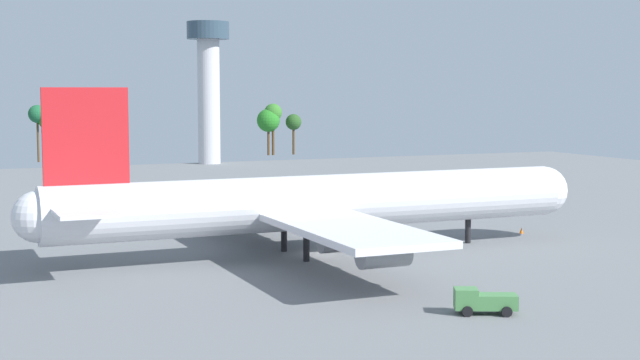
{
  "coord_description": "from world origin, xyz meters",
  "views": [
    {
      "loc": [
        -40.41,
        -93.57,
        18.34
      ],
      "look_at": [
        0.0,
        0.0,
        8.38
      ],
      "focal_mm": 51.74,
      "sensor_mm": 36.0,
      "label": 1
    }
  ],
  "objects": [
    {
      "name": "control_tower",
      "position": [
        25.38,
        128.7,
        21.32
      ],
      "size": [
        10.49,
        10.49,
        35.19
      ],
      "color": "silver",
      "rests_on": "ground_plane"
    },
    {
      "name": "tree_line_backdrop",
      "position": [
        7.99,
        150.64,
        10.53
      ],
      "size": [
        90.39,
        7.43,
        14.59
      ],
      "color": "#51381E",
      "rests_on": "ground_plane"
    },
    {
      "name": "safety_cone_nose",
      "position": [
        29.77,
        3.62,
        0.37
      ],
      "size": [
        0.51,
        0.51,
        0.73
      ],
      "primitive_type": "cone",
      "color": "orange",
      "rests_on": "ground_plane"
    },
    {
      "name": "ground_plane",
      "position": [
        0.0,
        0.0,
        0.0
      ],
      "size": [
        264.65,
        264.65,
        0.0
      ],
      "primitive_type": "plane",
      "color": "slate"
    },
    {
      "name": "cargo_airplane",
      "position": [
        -0.35,
        0.0,
        5.82
      ],
      "size": [
        66.16,
        52.57,
        18.62
      ],
      "color": "silver",
      "rests_on": "ground_plane"
    },
    {
      "name": "catering_truck",
      "position": [
        1.36,
        -30.7,
        1.1
      ],
      "size": [
        5.39,
        3.8,
        2.13
      ],
      "color": "#4C8C4C",
      "rests_on": "ground_plane"
    }
  ]
}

